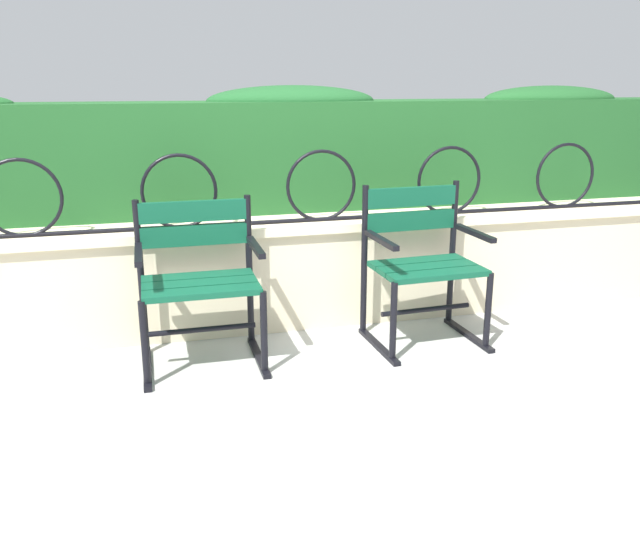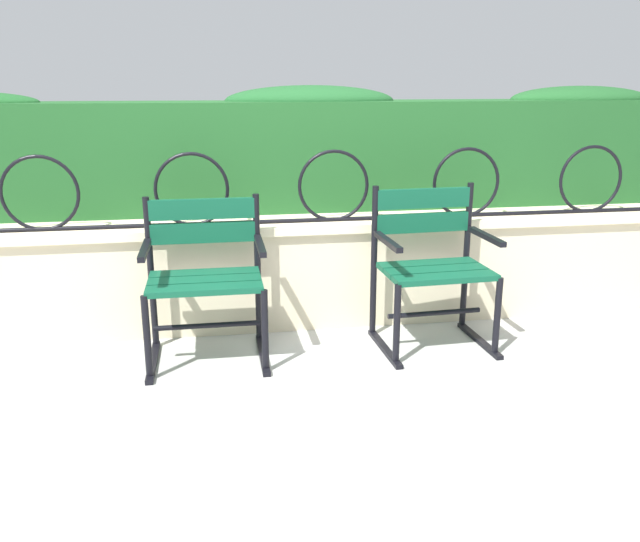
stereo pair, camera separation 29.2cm
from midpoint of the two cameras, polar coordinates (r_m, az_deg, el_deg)
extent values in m
plane|color=#ADADA8|center=(3.25, -1.85, -10.18)|extent=(60.00, 60.00, 0.00)
cube|color=beige|center=(4.03, -4.99, -0.45)|extent=(7.61, 0.35, 0.59)
cube|color=beige|center=(3.95, -5.10, 3.98)|extent=(7.61, 0.41, 0.05)
cylinder|color=black|center=(3.87, -4.93, 4.29)|extent=(7.06, 0.02, 0.02)
torus|color=black|center=(3.86, -26.35, 5.63)|extent=(0.42, 0.02, 0.42)
torus|color=black|center=(3.78, -14.20, 6.62)|extent=(0.42, 0.02, 0.42)
torus|color=black|center=(3.88, -2.06, 7.32)|extent=(0.42, 0.02, 0.42)
torus|color=black|center=(4.13, 9.07, 7.68)|extent=(0.42, 0.02, 0.42)
torus|color=black|center=(4.52, 18.62, 7.76)|extent=(0.42, 0.02, 0.42)
cube|color=#1E5123|center=(4.29, -6.17, 9.81)|extent=(7.46, 0.46, 0.67)
ellipsoid|color=#1B4D23|center=(4.29, -4.44, 14.37)|extent=(1.07, 0.41, 0.19)
ellipsoid|color=#1D5023|center=(4.97, 17.60, 13.93)|extent=(1.00, 0.41, 0.18)
cube|color=#0F4C33|center=(3.31, -12.59, -1.90)|extent=(0.58, 0.13, 0.03)
cube|color=#0F4C33|center=(3.44, -12.69, -1.21)|extent=(0.58, 0.13, 0.03)
cube|color=#0F4C33|center=(3.57, -12.79, -0.58)|extent=(0.58, 0.13, 0.03)
cube|color=#0F4C33|center=(3.59, -13.19, 5.01)|extent=(0.58, 0.03, 0.11)
cube|color=#0F4C33|center=(3.62, -13.06, 2.98)|extent=(0.58, 0.03, 0.11)
cylinder|color=black|center=(3.69, -8.35, -0.04)|extent=(0.04, 0.04, 0.85)
cylinder|color=black|center=(3.35, -7.35, -5.39)|extent=(0.04, 0.04, 0.44)
cube|color=black|center=(3.60, -7.64, -7.38)|extent=(0.04, 0.52, 0.02)
cube|color=black|center=(3.41, -8.01, 2.03)|extent=(0.04, 0.40, 0.03)
cylinder|color=black|center=(3.68, -17.35, -0.68)|extent=(0.04, 0.04, 0.85)
cylinder|color=black|center=(3.34, -17.31, -6.12)|extent=(0.04, 0.04, 0.44)
cube|color=black|center=(3.59, -16.93, -8.07)|extent=(0.04, 0.52, 0.02)
cube|color=black|center=(3.39, -17.76, 1.34)|extent=(0.04, 0.40, 0.03)
cylinder|color=black|center=(3.52, -12.45, -4.98)|extent=(0.55, 0.03, 0.03)
cube|color=#0F4C33|center=(3.56, 7.92, -0.37)|extent=(0.57, 0.15, 0.03)
cube|color=#0F4C33|center=(3.68, 7.01, 0.21)|extent=(0.57, 0.15, 0.03)
cube|color=#0F4C33|center=(3.80, 6.16, 0.74)|extent=(0.57, 0.15, 0.03)
cube|color=#0F4C33|center=(3.81, 5.70, 6.36)|extent=(0.56, 0.06, 0.11)
cube|color=#0F4C33|center=(3.84, 5.64, 4.30)|extent=(0.56, 0.06, 0.11)
cylinder|color=black|center=(4.01, 9.27, 1.43)|extent=(0.04, 0.04, 0.88)
cylinder|color=black|center=(3.71, 12.09, -3.48)|extent=(0.04, 0.04, 0.44)
cube|color=black|center=(3.94, 10.56, -5.46)|extent=(0.07, 0.52, 0.02)
cube|color=black|center=(3.76, 11.03, 3.20)|extent=(0.06, 0.40, 0.03)
cylinder|color=black|center=(3.79, 1.63, 0.79)|extent=(0.04, 0.04, 0.88)
cylinder|color=black|center=(3.47, 3.94, -4.49)|extent=(0.04, 0.04, 0.44)
cube|color=black|center=(3.72, 2.80, -6.52)|extent=(0.07, 0.52, 0.02)
cube|color=black|center=(3.53, 2.94, 2.64)|extent=(0.06, 0.40, 0.03)
cylinder|color=black|center=(3.75, 6.89, -3.35)|extent=(0.54, 0.05, 0.03)
camera|label=1|loc=(0.15, -92.61, -0.76)|focal=37.20mm
camera|label=2|loc=(0.15, 87.39, 0.76)|focal=37.20mm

